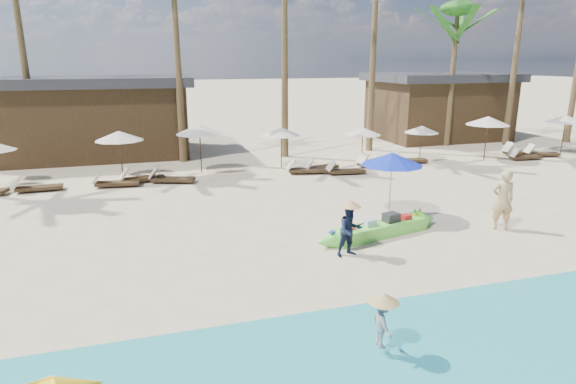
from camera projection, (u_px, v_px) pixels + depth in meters
name	position (u px, v px, depth m)	size (l,w,h in m)	color
ground	(354.00, 256.00, 13.15)	(240.00, 240.00, 0.00)	beige
wet_sand_strip	(471.00, 363.00, 8.53)	(240.00, 4.50, 0.01)	tan
green_canoe	(380.00, 229.00, 14.64)	(5.09, 1.49, 0.66)	#67E545
tourist	(503.00, 200.00, 15.03)	(0.70, 0.46, 1.92)	tan
vendor_green	(350.00, 230.00, 13.03)	(0.71, 0.55, 1.46)	#121C33
vendor_yellow	(382.00, 323.00, 8.61)	(0.61, 0.35, 0.94)	gray
blue_umbrella	(392.00, 159.00, 15.92)	(2.08, 2.08, 2.23)	#99999E
lounger_3_right	(36.00, 187.00, 19.52)	(1.86, 0.64, 0.63)	#3D2B19
resort_parasol_4	(119.00, 136.00, 21.09)	(2.12, 2.12, 2.18)	#3D2B19
lounger_4_left	(141.00, 178.00, 21.00)	(1.95, 0.81, 0.64)	#3D2B19
lounger_4_right	(114.00, 182.00, 20.24)	(1.94, 0.81, 0.64)	#3D2B19
resort_parasol_5	(200.00, 129.00, 22.27)	(2.23, 2.23, 2.30)	#3D2B19
lounger_5_left	(170.00, 178.00, 20.92)	(2.02, 1.19, 0.66)	#3D2B19
resort_parasol_6	(281.00, 131.00, 23.34)	(1.96, 1.96, 2.02)	#3D2B19
lounger_6_left	(305.00, 169.00, 22.59)	(2.04, 1.02, 0.66)	#3D2B19
lounger_6_right	(319.00, 167.00, 23.17)	(1.96, 1.05, 0.64)	#3D2B19
resort_parasol_7	(363.00, 131.00, 24.14)	(1.85, 1.85, 1.91)	#3D2B19
lounger_7_left	(344.00, 170.00, 22.46)	(1.88, 0.77, 0.62)	#3D2B19
lounger_7_right	(372.00, 162.00, 24.21)	(1.91, 1.10, 0.62)	#3D2B19
resort_parasol_8	(422.00, 129.00, 25.06)	(1.81, 1.81, 1.86)	#3D2B19
lounger_8_left	(407.00, 159.00, 24.84)	(1.98, 0.91, 0.65)	#3D2B19
resort_parasol_9	(488.00, 121.00, 25.23)	(2.25, 2.25, 2.32)	#3D2B19
lounger_9_left	(523.00, 156.00, 25.68)	(1.81, 0.73, 0.60)	#3D2B19
lounger_9_right	(518.00, 151.00, 26.93)	(2.00, 0.80, 0.66)	#3D2B19
resort_parasol_10	(566.00, 119.00, 27.14)	(2.11, 2.11, 2.17)	#3D2B19
lounger_10_left	(540.00, 153.00, 26.53)	(1.94, 1.00, 0.63)	#3D2B19
palm_6	(457.00, 27.00, 28.23)	(2.08, 2.08, 8.51)	brown
pavilion_west	(91.00, 116.00, 26.49)	(10.80, 6.60, 4.30)	#3D2B19
pavilion_east	(438.00, 105.00, 32.60)	(8.80, 6.60, 4.30)	#3D2B19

